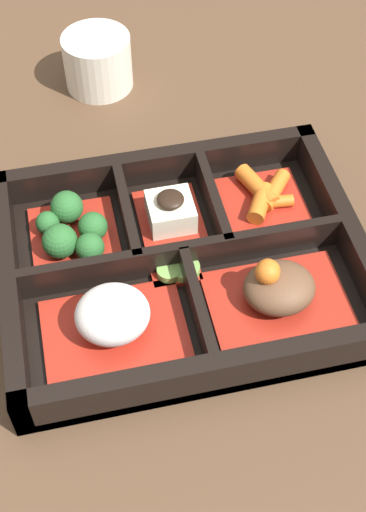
# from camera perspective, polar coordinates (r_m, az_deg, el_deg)

# --- Properties ---
(ground_plane) EXTENTS (3.00, 3.00, 0.00)m
(ground_plane) POSITION_cam_1_polar(r_m,az_deg,el_deg) (0.59, 0.00, -1.52)
(ground_plane) COLOR #4C3523
(bento_base) EXTENTS (0.29, 0.23, 0.01)m
(bento_base) POSITION_cam_1_polar(r_m,az_deg,el_deg) (0.58, 0.00, -1.22)
(bento_base) COLOR black
(bento_base) RESTS_ON ground_plane
(bento_rim) EXTENTS (0.29, 0.23, 0.04)m
(bento_rim) POSITION_cam_1_polar(r_m,az_deg,el_deg) (0.57, -0.04, -0.19)
(bento_rim) COLOR black
(bento_rim) RESTS_ON ground_plane
(bowl_stew) EXTENTS (0.11, 0.08, 0.05)m
(bowl_stew) POSITION_cam_1_polar(r_m,az_deg,el_deg) (0.55, 7.56, -2.72)
(bowl_stew) COLOR maroon
(bowl_stew) RESTS_ON bento_base
(bowl_rice) EXTENTS (0.11, 0.08, 0.04)m
(bowl_rice) POSITION_cam_1_polar(r_m,az_deg,el_deg) (0.53, -5.61, -5.04)
(bowl_rice) COLOR maroon
(bowl_rice) RESTS_ON bento_base
(bowl_carrots) EXTENTS (0.07, 0.08, 0.02)m
(bowl_carrots) POSITION_cam_1_polar(r_m,az_deg,el_deg) (0.62, 6.51, 4.45)
(bowl_carrots) COLOR maroon
(bowl_carrots) RESTS_ON bento_base
(bowl_tofu) EXTENTS (0.05, 0.08, 0.04)m
(bowl_tofu) POSITION_cam_1_polar(r_m,az_deg,el_deg) (0.60, -0.94, 3.32)
(bowl_tofu) COLOR maroon
(bowl_tofu) RESTS_ON bento_base
(bowl_greens) EXTENTS (0.07, 0.08, 0.03)m
(bowl_greens) POSITION_cam_1_polar(r_m,az_deg,el_deg) (0.59, -8.86, 1.98)
(bowl_greens) COLOR maroon
(bowl_greens) RESTS_ON bento_base
(bowl_pickles) EXTENTS (0.04, 0.04, 0.01)m
(bowl_pickles) POSITION_cam_1_polar(r_m,az_deg,el_deg) (0.57, -0.44, -1.07)
(bowl_pickles) COLOR maroon
(bowl_pickles) RESTS_ON bento_base
(tea_cup) EXTENTS (0.07, 0.07, 0.06)m
(tea_cup) POSITION_cam_1_polar(r_m,az_deg,el_deg) (0.75, -6.85, 15.28)
(tea_cup) COLOR beige
(tea_cup) RESTS_ON ground_plane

